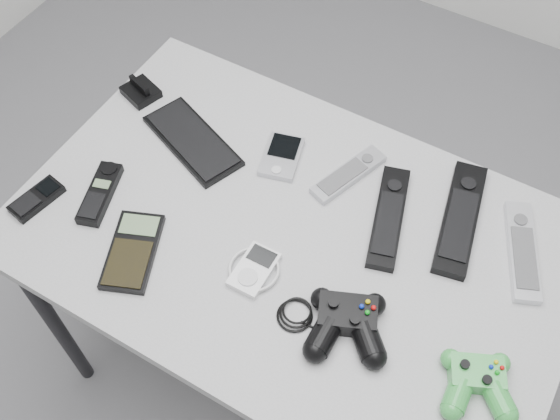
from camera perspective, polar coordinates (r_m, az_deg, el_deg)
The scene contains 15 objects.
floor at distance 1.88m, azimuth 1.39°, elevation -16.11°, with size 3.50×3.50×0.00m, color slate.
desk at distance 1.32m, azimuth 1.06°, elevation -3.55°, with size 1.06×0.68×0.71m.
pda_keyboard at distance 1.41m, azimuth -7.62°, elevation 6.03°, with size 0.24×0.10×0.01m, color black.
dock_bracket at distance 1.51m, azimuth -12.09°, elevation 10.30°, with size 0.07×0.07×0.04m, color black.
pda at distance 1.36m, azimuth 0.14°, elevation 4.71°, with size 0.07×0.11×0.02m, color #ABABB2.
remote_silver_a at distance 1.34m, azimuth 5.98°, elevation 3.14°, with size 0.04×0.18×0.02m, color #ABABB2.
remote_black_a at distance 1.29m, azimuth 9.44°, elevation -0.57°, with size 0.05×0.23×0.02m, color black.
remote_black_b at distance 1.32m, azimuth 15.43°, elevation -0.65°, with size 0.06×0.26×0.03m, color black.
remote_silver_b at distance 1.31m, azimuth 20.36°, elevation -3.34°, with size 0.05×0.22×0.02m, color silver.
mobile_phone at distance 1.39m, azimuth -20.45°, elevation 0.94°, with size 0.05×0.11×0.02m, color black.
cordless_handset at distance 1.35m, azimuth -15.41°, elevation 1.41°, with size 0.05×0.15×0.02m, color black.
calculator at distance 1.26m, azimuth -12.72°, elevation -3.51°, with size 0.09×0.17×0.02m, color black.
mp3_player at distance 1.21m, azimuth -2.27°, elevation -5.19°, with size 0.10×0.10×0.02m, color silver.
controller_black at distance 1.15m, azimuth 5.85°, elevation -9.65°, with size 0.24×0.15×0.05m, color black, non-canonical shape.
controller_green at distance 1.16m, azimuth 16.82°, elevation -14.06°, with size 0.12×0.13×0.04m, color #267E22, non-canonical shape.
Camera 1 is at (0.26, -0.53, 1.78)m, focal length 42.00 mm.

